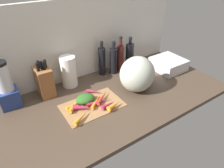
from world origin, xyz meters
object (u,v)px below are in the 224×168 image
at_px(carrot_3, 90,98).
at_px(carrot_1, 76,103).
at_px(carrot_6, 102,97).
at_px(paper_towel_roll, 69,72).
at_px(carrot_8, 114,105).
at_px(carrot_10, 96,101).
at_px(carrot_4, 109,105).
at_px(bottle_2, 120,57).
at_px(carrot_11, 99,101).
at_px(blender_appliance, 6,88).
at_px(carrot_0, 83,108).
at_px(bottle_1, 114,60).
at_px(winter_squash, 137,74).
at_px(carrot_5, 93,103).
at_px(bottle_0, 102,61).
at_px(cutting_board, 92,105).
at_px(dish_rack, 168,64).
at_px(bottle_3, 130,56).
at_px(carrot_7, 76,104).
at_px(carrot_9, 81,117).
at_px(carrot_2, 94,92).
at_px(knife_block, 44,81).

bearing_deg(carrot_3, carrot_1, -179.04).
xyz_separation_m(carrot_6, paper_towel_roll, (-0.11, 0.29, 0.09)).
bearing_deg(carrot_8, carrot_10, 123.10).
distance_m(carrot_4, carrot_6, 0.10).
height_order(carrot_1, bottle_2, bottle_2).
bearing_deg(carrot_4, carrot_10, 118.81).
bearing_deg(carrot_11, carrot_10, 129.37).
relative_size(carrot_1, carrot_4, 1.70).
bearing_deg(carrot_10, blender_appliance, 148.30).
distance_m(carrot_3, carrot_6, 0.08).
bearing_deg(carrot_0, bottle_1, 34.72).
height_order(carrot_6, winter_squash, winter_squash).
bearing_deg(carrot_3, carrot_5, -100.82).
relative_size(carrot_4, bottle_0, 0.37).
relative_size(cutting_board, carrot_5, 3.88).
height_order(carrot_6, bottle_1, bottle_1).
relative_size(carrot_3, carrot_6, 0.95).
xyz_separation_m(carrot_5, dish_rack, (0.79, 0.08, 0.03)).
bearing_deg(bottle_0, bottle_2, -10.51).
bearing_deg(blender_appliance, winter_squash, -21.23).
height_order(carrot_0, bottle_3, bottle_3).
height_order(carrot_0, dish_rack, dish_rack).
distance_m(carrot_1, blender_appliance, 0.44).
relative_size(cutting_board, carrot_1, 2.19).
height_order(carrot_7, carrot_9, carrot_9).
bearing_deg(carrot_8, blender_appliance, 143.63).
distance_m(carrot_6, bottle_1, 0.40).
bearing_deg(bottle_0, carrot_3, -134.18).
height_order(carrot_4, carrot_9, same).
bearing_deg(carrot_3, carrot_10, -68.66).
height_order(carrot_0, carrot_11, carrot_0).
bearing_deg(carrot_0, carrot_6, 11.74).
distance_m(bottle_0, bottle_2, 0.16).
relative_size(carrot_0, carrot_2, 1.14).
distance_m(knife_block, paper_towel_roll, 0.19).
xyz_separation_m(carrot_1, carrot_7, (-0.00, -0.01, 0.00)).
height_order(carrot_6, dish_rack, dish_rack).
relative_size(carrot_8, winter_squash, 0.43).
height_order(paper_towel_roll, bottle_2, bottle_2).
relative_size(carrot_5, carrot_11, 0.57).
xyz_separation_m(knife_block, blender_appliance, (-0.24, 0.01, 0.03)).
height_order(bottle_2, bottle_3, bottle_2).
xyz_separation_m(carrot_11, bottle_2, (0.39, 0.30, 0.10)).
bearing_deg(dish_rack, bottle_3, 143.18).
distance_m(carrot_4, blender_appliance, 0.65).
relative_size(carrot_1, carrot_6, 1.14).
relative_size(carrot_1, carrot_10, 1.08).
height_order(carrot_2, carrot_10, same).
xyz_separation_m(carrot_3, carrot_9, (-0.14, -0.14, 0.00)).
bearing_deg(carrot_2, carrot_8, -81.61).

